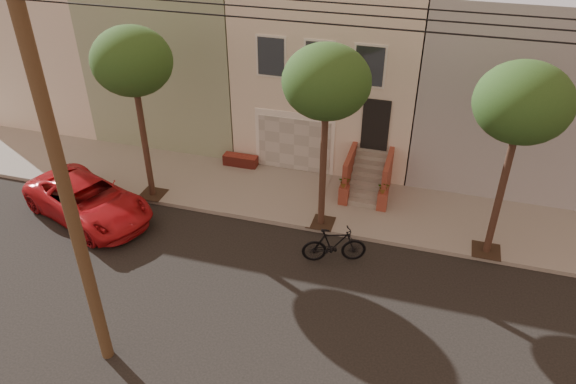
% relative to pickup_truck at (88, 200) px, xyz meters
% --- Properties ---
extents(ground, '(90.00, 90.00, 0.00)m').
position_rel_pickup_truck_xyz_m(ground, '(7.01, -2.14, -0.71)').
color(ground, black).
rests_on(ground, ground).
extents(sidewalk, '(40.00, 3.70, 0.15)m').
position_rel_pickup_truck_xyz_m(sidewalk, '(7.01, 3.21, -0.63)').
color(sidewalk, gray).
rests_on(sidewalk, ground).
extents(house_row, '(33.10, 11.70, 7.00)m').
position_rel_pickup_truck_xyz_m(house_row, '(7.01, 9.05, 2.94)').
color(house_row, beige).
rests_on(house_row, sidewalk).
extents(tree_left, '(2.70, 2.57, 6.30)m').
position_rel_pickup_truck_xyz_m(tree_left, '(1.51, 1.76, 4.55)').
color(tree_left, '#2D2116').
rests_on(tree_left, sidewalk).
extents(tree_mid, '(2.70, 2.57, 6.30)m').
position_rel_pickup_truck_xyz_m(tree_mid, '(8.01, 1.76, 4.55)').
color(tree_mid, '#2D2116').
rests_on(tree_mid, sidewalk).
extents(tree_right, '(2.70, 2.57, 6.30)m').
position_rel_pickup_truck_xyz_m(tree_right, '(13.51, 1.76, 4.55)').
color(tree_right, '#2D2116').
rests_on(tree_right, sidewalk).
extents(pickup_truck, '(5.61, 4.02, 1.42)m').
position_rel_pickup_truck_xyz_m(pickup_truck, '(0.00, 0.00, 0.00)').
color(pickup_truck, red).
rests_on(pickup_truck, ground).
extents(motorcycle, '(2.12, 1.20, 1.23)m').
position_rel_pickup_truck_xyz_m(motorcycle, '(8.83, 0.08, -0.10)').
color(motorcycle, black).
rests_on(motorcycle, ground).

